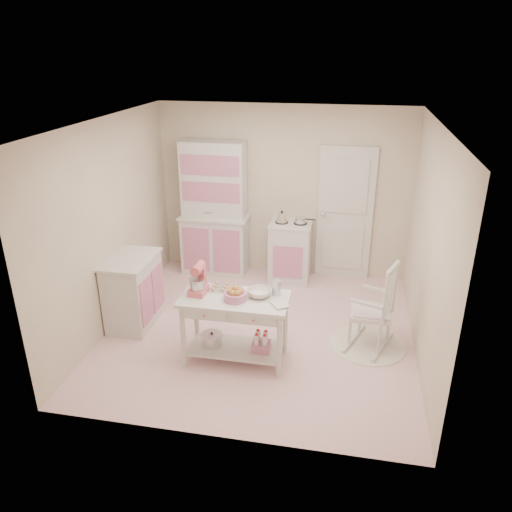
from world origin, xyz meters
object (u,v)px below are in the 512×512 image
Objects in this scene: base_cabinet at (133,291)px; stove at (290,251)px; hutch at (214,209)px; rocking_chair at (372,305)px; bread_basket at (235,296)px; stand_mixer at (198,280)px; work_table at (235,329)px.

stove is at bearing 43.54° from base_cabinet.
hutch is 1.89× the size of rocking_chair.
rocking_chair is 4.40× the size of bread_basket.
stand_mixer is at bearing -78.91° from hutch.
bread_basket is at bearing -136.29° from rocking_chair.
hutch is 1.33m from stove.
stove is at bearing 82.26° from bread_basket.
hutch is at bearing 71.22° from base_cabinet.
bread_basket is (0.44, -0.07, -0.12)m from stand_mixer.
stove and base_cabinet have the same top height.
base_cabinet reaches higher than work_table.
bread_basket is at bearing -6.01° from stand_mixer.
stand_mixer is at bearing -143.05° from rocking_chair.
rocking_chair is (1.18, -1.67, 0.09)m from stove.
hutch is 2.54m from work_table.
bread_basket is (0.02, -0.05, 0.45)m from work_table.
rocking_chair is 2.06m from stand_mixer.
rocking_chair is 0.92× the size of work_table.
bread_basket is (-0.31, -2.30, 0.39)m from stove.
work_table is at bearing 0.30° from stand_mixer.
bread_basket is at bearing -69.32° from hutch.
base_cabinet is 2.71× the size of stand_mixer.
stand_mixer is (1.05, -0.52, 0.51)m from base_cabinet.
hutch is 1.95m from base_cabinet.
stand_mixer is at bearing -26.55° from base_cabinet.
stand_mixer reaches higher than stove.
rocking_chair is at bearing 21.18° from work_table.
stove is 2.48m from base_cabinet.
work_table is at bearing -69.35° from hutch.
hutch reaches higher than work_table.
stove is 0.77× the size of work_table.
work_table is at bearing -138.19° from rocking_chair.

